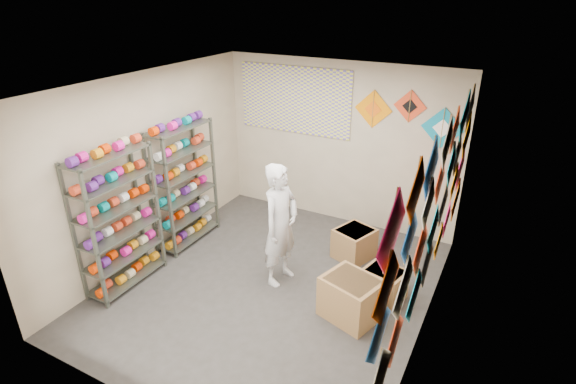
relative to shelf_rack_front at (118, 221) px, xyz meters
The scene contains 12 objects.
ground 2.19m from the shelf_rack_front, 25.53° to the left, with size 4.50×4.50×0.00m, color #302D2A.
room_walls 2.09m from the shelf_rack_front, 25.53° to the left, with size 4.50×4.50×4.50m.
shelf_rack_front is the anchor object (origin of this frame).
shelf_rack_back 1.30m from the shelf_rack_front, 90.00° to the left, with size 0.40×1.10×1.90m, color #4C5147.
string_spools 0.66m from the shelf_rack_front, 90.00° to the left, with size 0.12×2.36×0.12m.
kite_wall_display 3.92m from the shelf_rack_front, 12.98° to the left, with size 0.06×4.38×2.08m.
back_wall_kites 4.34m from the shelf_rack_front, 47.04° to the left, with size 1.66×0.02×0.82m.
poster 3.40m from the shelf_rack_front, 72.35° to the left, with size 2.00×0.01×1.10m, color #6152B2.
shopkeeper 2.10m from the shelf_rack_front, 29.82° to the left, with size 0.49×0.67×1.71m, color #BDBDBD.
carton_a 3.12m from the shelf_rack_front, 14.48° to the left, with size 0.65×0.54×0.54m, color brown.
carton_b 3.55m from the shelf_rack_front, 22.60° to the left, with size 0.50×0.41×0.41m, color brown.
carton_c 3.33m from the shelf_rack_front, 39.07° to the left, with size 0.48×0.53×0.46m, color brown.
Camera 1 is at (2.55, -4.35, 3.72)m, focal length 28.00 mm.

